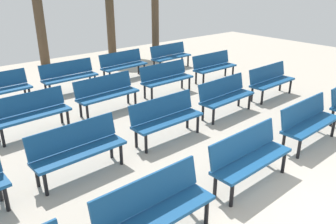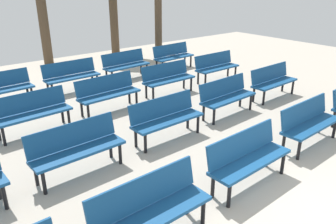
% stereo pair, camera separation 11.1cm
% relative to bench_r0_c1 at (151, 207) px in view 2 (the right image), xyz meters
% --- Properties ---
extents(bench_r0_c1, '(1.61, 0.51, 0.87)m').
position_rel_bench_r0_c1_xyz_m(bench_r0_c1, '(0.00, 0.00, 0.00)').
color(bench_r0_c1, navy).
rests_on(bench_r0_c1, ground_plane).
extents(bench_r0_c2, '(1.61, 0.52, 0.87)m').
position_rel_bench_r0_c1_xyz_m(bench_r0_c2, '(1.97, 0.07, 0.00)').
color(bench_r0_c2, navy).
rests_on(bench_r0_c2, ground_plane).
extents(bench_r0_c3, '(1.61, 0.52, 0.87)m').
position_rel_bench_r0_c1_xyz_m(bench_r0_c3, '(4.02, 0.20, 0.00)').
color(bench_r0_c3, navy).
rests_on(bench_r0_c3, ground_plane).
extents(bench_r1_c1, '(1.62, 0.54, 0.87)m').
position_rel_bench_r0_c1_xyz_m(bench_r1_c1, '(-0.02, 2.09, 0.00)').
color(bench_r1_c1, navy).
rests_on(bench_r1_c1, ground_plane).
extents(bench_r1_c2, '(1.61, 0.51, 0.87)m').
position_rel_bench_r0_c1_xyz_m(bench_r1_c2, '(1.97, 2.17, 0.00)').
color(bench_r1_c2, navy).
rests_on(bench_r1_c2, ground_plane).
extents(bench_r1_c3, '(1.62, 0.56, 0.87)m').
position_rel_bench_r0_c1_xyz_m(bench_r1_c3, '(3.94, 2.30, 0.00)').
color(bench_r1_c3, navy).
rests_on(bench_r1_c3, ground_plane).
extents(bench_r1_c4, '(1.61, 0.52, 0.87)m').
position_rel_bench_r0_c1_xyz_m(bench_r1_c4, '(5.88, 2.35, 0.00)').
color(bench_r1_c4, navy).
rests_on(bench_r1_c4, ground_plane).
extents(bench_r2_c1, '(1.62, 0.56, 0.87)m').
position_rel_bench_r0_c1_xyz_m(bench_r2_c1, '(-0.07, 4.21, 0.00)').
color(bench_r2_c1, navy).
rests_on(bench_r2_c1, ground_plane).
extents(bench_r2_c2, '(1.62, 0.56, 0.87)m').
position_rel_bench_r0_c1_xyz_m(bench_r2_c2, '(1.83, 4.32, 0.00)').
color(bench_r2_c2, navy).
rests_on(bench_r2_c2, ground_plane).
extents(bench_r2_c3, '(1.60, 0.50, 0.87)m').
position_rel_bench_r0_c1_xyz_m(bench_r2_c3, '(3.80, 4.40, 0.00)').
color(bench_r2_c3, navy).
rests_on(bench_r2_c3, ground_plane).
extents(bench_r2_c4, '(1.60, 0.49, 0.87)m').
position_rel_bench_r0_c1_xyz_m(bench_r2_c4, '(5.84, 4.46, 0.00)').
color(bench_r2_c4, navy).
rests_on(bench_r2_c4, ground_plane).
extents(bench_r3_c1, '(1.62, 0.57, 0.87)m').
position_rel_bench_r0_c1_xyz_m(bench_r3_c1, '(-0.18, 6.35, 0.00)').
color(bench_r3_c1, navy).
rests_on(bench_r3_c1, ground_plane).
extents(bench_r3_c2, '(1.61, 0.51, 0.87)m').
position_rel_bench_r0_c1_xyz_m(bench_r3_c2, '(1.78, 6.37, 0.00)').
color(bench_r3_c2, navy).
rests_on(bench_r3_c2, ground_plane).
extents(bench_r3_c3, '(1.63, 0.59, 0.87)m').
position_rel_bench_r0_c1_xyz_m(bench_r3_c3, '(3.72, 6.50, 0.00)').
color(bench_r3_c3, navy).
rests_on(bench_r3_c3, ground_plane).
extents(bench_r3_c4, '(1.62, 0.56, 0.87)m').
position_rel_bench_r0_c1_xyz_m(bench_r3_c4, '(5.75, 6.52, 0.00)').
color(bench_r3_c4, navy).
rests_on(bench_r3_c4, ground_plane).
extents(tree_0, '(0.28, 0.28, 2.67)m').
position_rel_bench_r0_c1_xyz_m(tree_0, '(6.06, 7.78, 0.83)').
color(tree_0, '#4C3A28').
rests_on(tree_0, ground_plane).
extents(tree_2, '(0.35, 0.35, 3.00)m').
position_rel_bench_r0_c1_xyz_m(tree_2, '(2.47, 10.12, 0.99)').
color(tree_2, '#4C3A28').
rests_on(tree_2, ground_plane).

